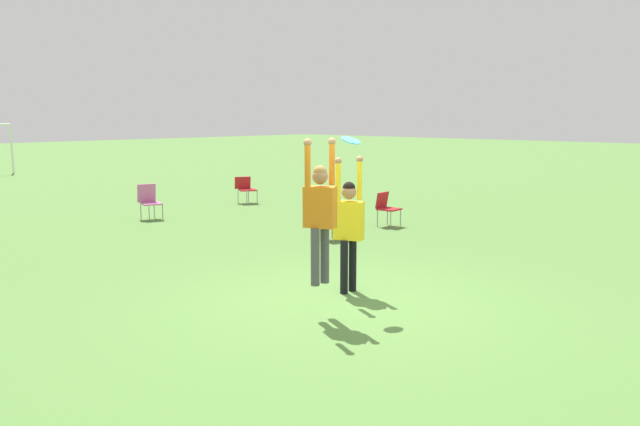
% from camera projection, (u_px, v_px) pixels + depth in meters
% --- Properties ---
extents(ground_plane, '(120.00, 120.00, 0.00)m').
position_uv_depth(ground_plane, '(344.00, 303.00, 9.09)').
color(ground_plane, '#56843D').
extents(person_jumping, '(0.57, 0.46, 1.96)m').
position_uv_depth(person_jumping, '(320.00, 209.00, 8.26)').
color(person_jumping, '#4C4C51').
rests_on(person_jumping, ground_plane).
extents(person_defending, '(0.60, 0.49, 2.10)m').
position_uv_depth(person_defending, '(349.00, 221.00, 9.48)').
color(person_defending, black).
rests_on(person_defending, ground_plane).
extents(frisbee, '(0.28, 0.27, 0.11)m').
position_uv_depth(frisbee, '(351.00, 140.00, 8.75)').
color(frisbee, '#2D9EDB').
extents(camping_chair_0, '(0.54, 0.58, 0.77)m').
position_uv_depth(camping_chair_0, '(330.00, 220.00, 13.66)').
color(camping_chair_0, gray).
rests_on(camping_chair_0, ground_plane).
extents(camping_chair_1, '(0.51, 0.55, 0.84)m').
position_uv_depth(camping_chair_1, '(386.00, 206.00, 15.36)').
color(camping_chair_1, gray).
rests_on(camping_chair_1, ground_plane).
extents(camping_chair_2, '(0.68, 0.74, 0.82)m').
position_uv_depth(camping_chair_2, '(246.00, 187.00, 19.42)').
color(camping_chair_2, gray).
rests_on(camping_chair_2, ground_plane).
extents(camping_chair_3, '(0.61, 0.66, 0.93)m').
position_uv_depth(camping_chair_3, '(149.00, 199.00, 16.39)').
color(camping_chair_3, gray).
rests_on(camping_chair_3, ground_plane).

